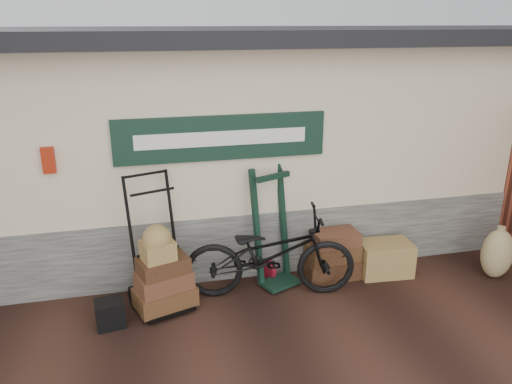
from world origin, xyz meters
TOP-DOWN VIEW (x-y plane):
  - ground at (0.00, 0.00)m, footprint 80.00×80.00m
  - station_building at (-0.01, 2.74)m, footprint 14.40×4.10m
  - porter_trolley at (-1.18, 0.59)m, footprint 0.98×0.85m
  - green_barrow at (0.31, 0.80)m, footprint 0.70×0.66m
  - suitcase_stack at (1.14, 0.76)m, footprint 0.76×0.50m
  - wicker_hamper at (1.86, 0.65)m, footprint 0.73×0.51m
  - black_trunk at (-1.75, 0.24)m, footprint 0.35×0.31m
  - bicycle at (0.19, 0.49)m, footprint 1.10×2.23m
  - burlap_sack_left at (3.27, 0.21)m, footprint 0.45×0.38m

SIDE VIEW (x-z plane):
  - ground at x=0.00m, z-range 0.00..0.00m
  - black_trunk at x=-1.75m, z-range 0.00..0.31m
  - wicker_hamper at x=1.86m, z-range 0.00..0.46m
  - suitcase_stack at x=1.14m, z-range 0.00..0.66m
  - burlap_sack_left at x=3.27m, z-range 0.00..0.69m
  - bicycle at x=0.19m, z-range 0.00..1.24m
  - green_barrow at x=0.31m, z-range 0.00..1.56m
  - porter_trolley at x=-1.18m, z-range 0.00..1.66m
  - station_building at x=-0.01m, z-range 0.01..3.21m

